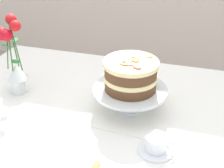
{
  "coord_description": "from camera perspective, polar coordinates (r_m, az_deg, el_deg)",
  "views": [
    {
      "loc": [
        0.33,
        -0.95,
        1.43
      ],
      "look_at": [
        0.04,
        0.01,
        0.86
      ],
      "focal_mm": 48.32,
      "sensor_mm": 36.0,
      "label": 1
    }
  ],
  "objects": [
    {
      "name": "teacup",
      "position": [
        1.02,
        8.34,
        -11.32
      ],
      "size": [
        0.12,
        0.12,
        0.06
      ],
      "color": "white",
      "rests_on": "dining_table"
    },
    {
      "name": "cake_stand",
      "position": [
        1.17,
        3.43,
        -1.51
      ],
      "size": [
        0.29,
        0.29,
        0.1
      ],
      "color": "silver",
      "rests_on": "linen_napkin"
    },
    {
      "name": "flower_vase",
      "position": [
        1.32,
        -18.12,
        4.25
      ],
      "size": [
        0.12,
        0.11,
        0.34
      ],
      "color": "silver",
      "rests_on": "dining_table"
    },
    {
      "name": "layer_cake",
      "position": [
        1.14,
        3.54,
        1.76
      ],
      "size": [
        0.21,
        0.21,
        0.12
      ],
      "color": "brown",
      "rests_on": "cake_stand"
    },
    {
      "name": "loose_petal_1",
      "position": [
        0.98,
        -2.98,
        -15.03
      ],
      "size": [
        0.03,
        0.05,
        0.0
      ],
      "primitive_type": "ellipsoid",
      "rotation": [
        0.0,
        0.0,
        4.46
      ],
      "color": "orange",
      "rests_on": "dining_table"
    },
    {
      "name": "linen_napkin",
      "position": [
        1.22,
        3.31,
        -4.8
      ],
      "size": [
        0.34,
        0.34,
        0.0
      ],
      "primitive_type": "cube",
      "rotation": [
        0.0,
        0.0,
        -0.07
      ],
      "color": "white",
      "rests_on": "dining_table"
    },
    {
      "name": "dining_table",
      "position": [
        1.25,
        -2.38,
        -8.75
      ],
      "size": [
        1.4,
        1.0,
        0.74
      ],
      "color": "white",
      "rests_on": "ground"
    }
  ]
}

